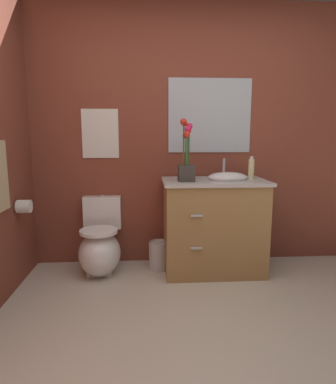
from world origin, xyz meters
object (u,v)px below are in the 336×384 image
at_px(wall_poster, 100,134).
at_px(wall_mirror, 210,116).
at_px(soap_bottle, 251,169).
at_px(toilet, 100,247).
at_px(flower_vase, 186,159).
at_px(trash_bin, 158,255).
at_px(toilet_paper_roll, 24,206).
at_px(vanity_cabinet, 214,225).

xyz_separation_m(wall_poster, wall_mirror, (1.05, 0.00, 0.17)).
bearing_deg(soap_bottle, toilet, 179.79).
height_order(toilet, wall_mirror, wall_mirror).
xyz_separation_m(flower_vase, trash_bin, (-0.24, 0.15, -0.92)).
xyz_separation_m(toilet, toilet_paper_roll, (-0.59, -0.20, 0.44)).
distance_m(vanity_cabinet, flower_vase, 0.68).
xyz_separation_m(toilet, soap_bottle, (1.39, -0.01, 0.72)).
bearing_deg(wall_mirror, trash_bin, -156.08).
xyz_separation_m(flower_vase, wall_poster, (-0.78, 0.37, 0.22)).
distance_m(vanity_cabinet, toilet_paper_roll, 1.67).
height_order(vanity_cabinet, flower_vase, flower_vase).
bearing_deg(flower_vase, wall_mirror, 54.36).
height_order(vanity_cabinet, wall_mirror, wall_mirror).
bearing_deg(trash_bin, vanity_cabinet, -7.56).
bearing_deg(wall_poster, toilet_paper_roll, -141.81).
xyz_separation_m(toilet, flower_vase, (0.78, -0.11, 0.82)).
xyz_separation_m(toilet, wall_poster, (-0.00, 0.27, 1.04)).
bearing_deg(soap_bottle, vanity_cabinet, -176.41).
bearing_deg(toilet, wall_mirror, 14.30).
xyz_separation_m(flower_vase, wall_mirror, (0.27, 0.37, 0.39)).
relative_size(toilet, wall_poster, 1.50).
distance_m(flower_vase, toilet_paper_roll, 1.43).
relative_size(flower_vase, trash_bin, 1.99).
bearing_deg(wall_mirror, vanity_cabinet, -89.48).
relative_size(soap_bottle, trash_bin, 0.76).
xyz_separation_m(flower_vase, soap_bottle, (0.61, 0.10, -0.10)).
relative_size(flower_vase, toilet_paper_roll, 4.92).
relative_size(wall_poster, toilet_paper_roll, 4.19).
bearing_deg(vanity_cabinet, wall_poster, 164.40).
distance_m(soap_bottle, wall_poster, 1.45).
xyz_separation_m(vanity_cabinet, wall_poster, (-1.05, 0.29, 0.83)).
xyz_separation_m(trash_bin, toilet_paper_roll, (-1.13, -0.24, 0.54)).
bearing_deg(wall_mirror, toilet, -165.70).
relative_size(vanity_cabinet, flower_vase, 1.94).
relative_size(wall_poster, wall_mirror, 0.58).
bearing_deg(trash_bin, toilet_paper_roll, -168.11).
distance_m(toilet, vanity_cabinet, 1.07).
height_order(toilet, flower_vase, flower_vase).
height_order(trash_bin, wall_poster, wall_poster).
bearing_deg(vanity_cabinet, soap_bottle, 3.59).
xyz_separation_m(vanity_cabinet, trash_bin, (-0.51, 0.07, -0.31)).
distance_m(vanity_cabinet, trash_bin, 0.60).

